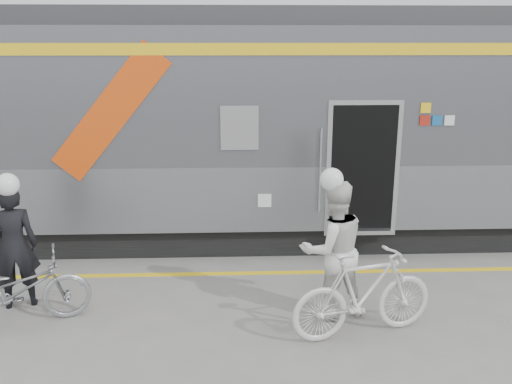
{
  "coord_description": "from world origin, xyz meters",
  "views": [
    {
      "loc": [
        -0.02,
        -5.8,
        3.57
      ],
      "look_at": [
        0.28,
        1.6,
        1.5
      ],
      "focal_mm": 38.0,
      "sensor_mm": 36.0,
      "label": 1
    }
  ],
  "objects_px": {
    "man": "(13,246)",
    "woman": "(333,250)",
    "bicycle_right": "(364,294)",
    "bicycle_left": "(16,291)"
  },
  "relations": [
    {
      "from": "man",
      "to": "woman",
      "type": "relative_size",
      "value": 0.94
    },
    {
      "from": "bicycle_left",
      "to": "woman",
      "type": "height_order",
      "value": "woman"
    },
    {
      "from": "bicycle_left",
      "to": "bicycle_right",
      "type": "height_order",
      "value": "bicycle_right"
    },
    {
      "from": "bicycle_right",
      "to": "man",
      "type": "bearing_deg",
      "value": 63.31
    },
    {
      "from": "man",
      "to": "bicycle_left",
      "type": "height_order",
      "value": "man"
    },
    {
      "from": "woman",
      "to": "bicycle_right",
      "type": "distance_m",
      "value": 0.73
    },
    {
      "from": "man",
      "to": "woman",
      "type": "xyz_separation_m",
      "value": [
        4.29,
        -0.43,
        0.06
      ]
    },
    {
      "from": "bicycle_left",
      "to": "bicycle_right",
      "type": "bearing_deg",
      "value": -113.99
    },
    {
      "from": "man",
      "to": "woman",
      "type": "height_order",
      "value": "woman"
    },
    {
      "from": "man",
      "to": "bicycle_right",
      "type": "height_order",
      "value": "man"
    }
  ]
}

